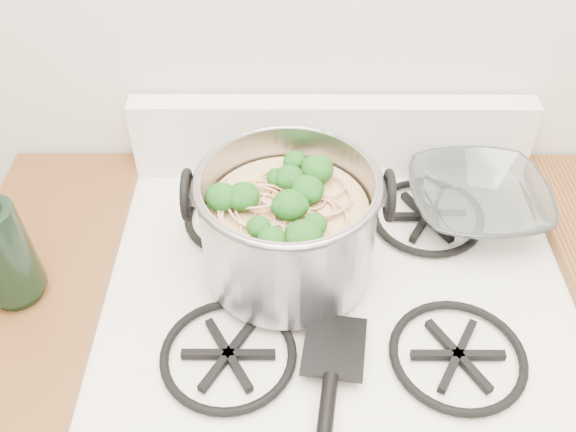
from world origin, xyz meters
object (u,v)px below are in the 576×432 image
(stock_pot, at_px, (288,226))
(glass_bowl, at_px, (475,208))
(gas_range, at_px, (326,426))
(spatula, at_px, (335,344))

(stock_pot, xyz_separation_m, glass_bowl, (0.34, 0.13, -0.08))
(stock_pot, height_order, glass_bowl, stock_pot)
(gas_range, relative_size, spatula, 2.98)
(gas_range, bearing_deg, stock_pot, 163.05)
(glass_bowl, bearing_deg, spatula, -132.17)
(gas_range, bearing_deg, glass_bowl, 31.02)
(glass_bowl, bearing_deg, gas_range, -148.98)
(gas_range, xyz_separation_m, spatula, (-0.01, -0.14, 0.50))
(glass_bowl, bearing_deg, stock_pot, -159.21)
(stock_pot, distance_m, spatula, 0.20)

